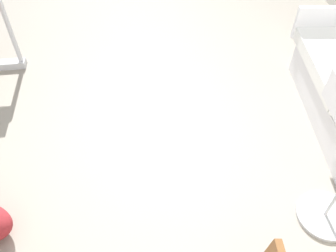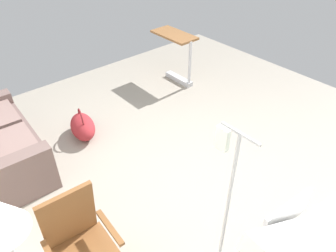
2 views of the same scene
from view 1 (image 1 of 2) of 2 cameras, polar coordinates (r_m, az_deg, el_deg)
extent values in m
plane|color=gray|center=(3.32, 0.24, -2.28)|extent=(6.46, 6.46, 0.00)
cylinder|color=black|center=(4.22, 20.56, 7.83)|extent=(0.10, 0.10, 0.10)
cylinder|color=black|center=(4.47, -22.43, 9.24)|extent=(0.07, 0.07, 0.06)
cylinder|color=#B2B5BA|center=(4.25, -24.05, 13.68)|extent=(0.05, 0.05, 0.74)
cylinder|color=#B2B5BA|center=(3.11, 23.95, -12.99)|extent=(0.44, 0.44, 0.03)
camera|label=2|loc=(2.21, 91.24, 9.79)|focal=34.09mm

